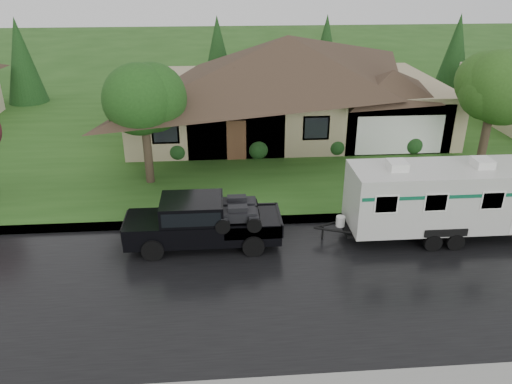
{
  "coord_description": "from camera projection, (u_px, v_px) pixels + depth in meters",
  "views": [
    {
      "loc": [
        -2.16,
        -15.45,
        9.58
      ],
      "look_at": [
        -0.78,
        2.0,
        1.47
      ],
      "focal_mm": 35.0,
      "sensor_mm": 36.0,
      "label": 1
    }
  ],
  "objects": [
    {
      "name": "shrub_row",
      "position": [
        297.0,
        147.0,
        26.44
      ],
      "size": [
        13.6,
        1.0,
        1.0
      ],
      "color": "#143814",
      "rests_on": "lawn"
    },
    {
      "name": "curb",
      "position": [
        275.0,
        220.0,
        20.16
      ],
      "size": [
        140.0,
        0.5,
        0.15
      ],
      "primitive_type": "cube",
      "color": "gray",
      "rests_on": "ground"
    },
    {
      "name": "tree_right_green",
      "position": [
        495.0,
        86.0,
        23.17
      ],
      "size": [
        3.62,
        3.62,
        6.0
      ],
      "color": "#382B1E",
      "rests_on": "lawn"
    },
    {
      "name": "road",
      "position": [
        289.0,
        283.0,
        16.35
      ],
      "size": [
        140.0,
        8.0,
        0.01
      ],
      "primitive_type": "cube",
      "color": "black",
      "rests_on": "ground"
    },
    {
      "name": "pickup_truck",
      "position": [
        200.0,
        220.0,
        18.17
      ],
      "size": [
        5.59,
        2.12,
        1.86
      ],
      "color": "black",
      "rests_on": "ground"
    },
    {
      "name": "ground",
      "position": [
        282.0,
        251.0,
        18.16
      ],
      "size": [
        140.0,
        140.0,
        0.0
      ],
      "primitive_type": "plane",
      "color": "#254F18",
      "rests_on": "ground"
    },
    {
      "name": "lawn",
      "position": [
        252.0,
        126.0,
        31.7
      ],
      "size": [
        140.0,
        26.0,
        0.15
      ],
      "primitive_type": "cube",
      "color": "#254F18",
      "rests_on": "ground"
    },
    {
      "name": "house_main",
      "position": [
        292.0,
        73.0,
        29.33
      ],
      "size": [
        19.44,
        10.8,
        6.9
      ],
      "color": "tan",
      "rests_on": "lawn"
    },
    {
      "name": "travel_trailer",
      "position": [
        437.0,
        196.0,
        18.53
      ],
      "size": [
        6.9,
        2.42,
        3.09
      ],
      "color": "silver",
      "rests_on": "ground"
    },
    {
      "name": "tree_left_green",
      "position": [
        143.0,
        102.0,
        21.91
      ],
      "size": [
        3.31,
        3.31,
        5.48
      ],
      "color": "#382B1E",
      "rests_on": "lawn"
    }
  ]
}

